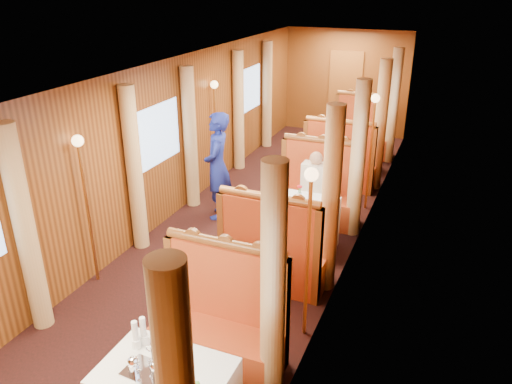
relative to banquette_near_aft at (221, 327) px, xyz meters
The scene contains 42 objects.
floor 2.63m from the banquette_near_aft, 106.79° to the left, with size 3.00×12.00×0.01m, color black, non-canonical shape.
ceiling 3.32m from the banquette_near_aft, 106.79° to the left, with size 3.00×12.00×0.01m, color silver, non-canonical shape.
wall_far 8.56m from the banquette_near_aft, 95.05° to the left, with size 3.00×2.50×0.01m, color brown, non-canonical shape.
wall_left 3.45m from the banquette_near_aft, 132.15° to the left, with size 12.00×2.50×0.01m, color brown, non-canonical shape.
wall_right 2.72m from the banquette_near_aft, 73.21° to the left, with size 12.00×2.50×0.01m, color brown, non-canonical shape.
doorway_far 8.51m from the banquette_near_aft, 95.07° to the left, with size 0.80×0.04×2.00m, color brown.
banquette_near_aft is the anchor object (origin of this frame).
table_mid 2.49m from the banquette_near_aft, 90.00° to the left, with size 1.05×0.72×0.75m, color white.
banquette_mid_fwd 1.47m from the banquette_near_aft, 90.00° to the left, with size 1.30×0.55×1.34m.
banquette_mid_aft 3.50m from the banquette_near_aft, 90.00° to the left, with size 1.30×0.55×1.34m.
table_far 5.99m from the banquette_near_aft, 90.00° to the left, with size 1.05×0.72×0.75m, color white.
banquette_far_fwd 4.97m from the banquette_near_aft, 90.00° to the left, with size 1.30×0.55×1.34m.
banquette_far_aft 7.00m from the banquette_near_aft, 90.00° to the left, with size 1.30×0.55×1.34m.
tea_tray 1.14m from the banquette_near_aft, 96.23° to the right, with size 0.34×0.26×0.01m, color silver.
teapot_left 1.22m from the banquette_near_aft, 99.61° to the right, with size 0.15×0.11×0.12m, color silver, non-canonical shape.
teapot_right 1.17m from the banquette_near_aft, 90.70° to the right, with size 0.14×0.11×0.12m, color silver, non-canonical shape.
teapot_back 1.01m from the banquette_near_aft, 97.33° to the right, with size 0.18×0.13×0.14m, color silver, non-canonical shape.
cup_inboard 1.04m from the banquette_near_aft, 111.72° to the right, with size 0.08×0.08×0.26m.
cup_outboard 0.97m from the banquette_near_aft, 111.53° to the right, with size 0.08×0.08×0.26m.
rose_vase_mid 2.51m from the banquette_near_aft, 89.65° to the left, with size 0.06×0.06×0.36m.
rose_vase_far 6.01m from the banquette_near_aft, 89.84° to the left, with size 0.06×0.06×0.36m.
curtain_left_near_b 2.27m from the banquette_near_aft, behind, with size 0.22×0.22×2.35m, color tan.
window_right_near 1.62m from the banquette_near_aft, 54.07° to the right, with size 1.20×0.90×0.01m, color #8CADD8, non-canonical shape.
curtain_right_near_b 1.01m from the banquette_near_aft, 20.40° to the right, with size 0.22×0.22×2.35m, color tan.
window_left_mid 3.50m from the banquette_near_aft, 131.96° to the left, with size 1.20×0.90×0.01m, color #8CADD8, non-canonical shape.
curtain_left_mid_a 2.83m from the banquette_near_aft, 141.31° to the left, with size 0.22×0.22×2.35m, color tan.
curtain_left_mid_b 3.97m from the banquette_near_aft, 123.11° to the left, with size 0.22×0.22×2.35m, color tan.
window_right_mid 2.79m from the banquette_near_aft, 73.53° to the left, with size 1.20×0.90×0.01m, color #8CADD8, non-canonical shape.
curtain_right_mid_a 1.97m from the banquette_near_aft, 69.73° to the left, with size 0.22×0.22×2.35m, color tan.
curtain_right_mid_b 3.41m from the banquette_near_aft, 79.08° to the left, with size 0.22×0.22×2.35m, color tan.
window_left_far 6.47m from the banquette_near_aft, 110.47° to the left, with size 1.20×0.90×0.01m, color #8CADD8, non-canonical shape.
curtain_left_far_a 5.67m from the banquette_near_aft, 112.25° to the left, with size 0.22×0.22×2.35m, color tan.
curtain_left_far_b 7.13m from the banquette_near_aft, 107.48° to the left, with size 0.22×0.22×2.35m, color tan.
window_right_far 6.12m from the banquette_near_aft, 83.00° to the left, with size 1.20×0.90×0.01m, color #8CADD8, non-canonical shape.
curtain_right_far_a 5.30m from the banquette_near_aft, 83.10° to the left, with size 0.22×0.22×2.35m, color tan.
curtain_right_far_b 6.84m from the banquette_near_aft, 84.68° to the left, with size 0.22×0.22×2.35m, color tan.
sconce_left_fore 2.47m from the banquette_near_aft, 161.11° to the left, with size 0.14×0.14×1.95m.
sconce_right_fore 1.37m from the banquette_near_aft, 48.54° to the left, with size 0.14×0.14×1.95m.
sconce_left_aft 4.85m from the banquette_near_aft, 116.91° to the left, with size 0.14×0.14×1.95m.
sconce_right_aft 4.39m from the banquette_near_aft, 81.28° to the left, with size 0.14×0.14×1.95m.
steward 3.42m from the banquette_near_aft, 116.72° to the left, with size 0.63×0.41×1.73m, color navy.
passenger 3.29m from the banquette_near_aft, 90.00° to the left, with size 0.40×0.44×0.76m.
Camera 1 is at (2.59, -6.06, 3.63)m, focal length 35.00 mm.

